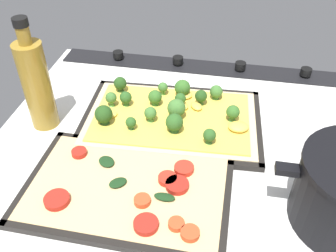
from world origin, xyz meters
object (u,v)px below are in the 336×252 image
(baking_tray_front, at_px, (171,121))
(veggie_pizza_back, at_px, (129,189))
(oil_bottle, at_px, (36,84))
(broccoli_pizza, at_px, (170,114))
(baking_tray_back, at_px, (127,190))

(baking_tray_front, relative_size, veggie_pizza_back, 1.16)
(baking_tray_front, bearing_deg, oil_bottle, 10.90)
(veggie_pizza_back, distance_m, oil_bottle, 0.29)
(broccoli_pizza, height_order, baking_tray_back, broccoli_pizza)
(oil_bottle, bearing_deg, baking_tray_back, 145.09)
(baking_tray_front, xyz_separation_m, veggie_pizza_back, (0.04, 0.21, 0.01))
(baking_tray_front, distance_m, veggie_pizza_back, 0.21)
(baking_tray_back, distance_m, veggie_pizza_back, 0.01)
(baking_tray_front, height_order, broccoli_pizza, broccoli_pizza)
(baking_tray_front, distance_m, broccoli_pizza, 0.02)
(oil_bottle, bearing_deg, broccoli_pizza, -168.19)
(baking_tray_back, distance_m, oil_bottle, 0.29)
(baking_tray_back, xyz_separation_m, oil_bottle, (0.23, -0.16, 0.10))
(broccoli_pizza, distance_m, veggie_pizza_back, 0.22)
(broccoli_pizza, height_order, veggie_pizza_back, broccoli_pizza)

